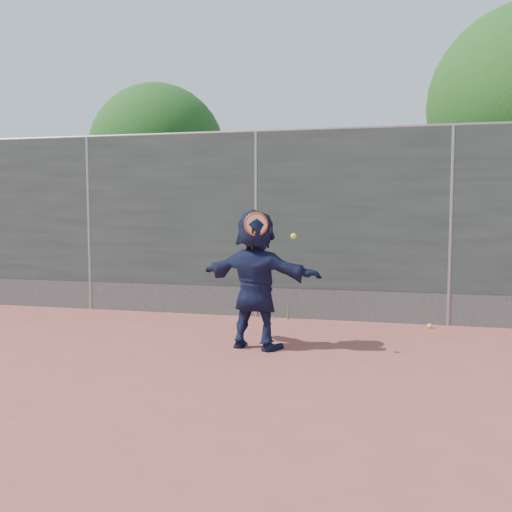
# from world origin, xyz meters

# --- Properties ---
(ground) EXTENTS (80.00, 80.00, 0.00)m
(ground) POSITION_xyz_m (0.00, 0.00, 0.00)
(ground) COLOR #9E4C42
(ground) RESTS_ON ground
(player) EXTENTS (1.71, 0.87, 1.76)m
(player) POSITION_xyz_m (0.50, 1.46, 0.88)
(player) COLOR #151B3B
(player) RESTS_ON ground
(ball_ground) EXTENTS (0.07, 0.07, 0.07)m
(ball_ground) POSITION_xyz_m (2.72, 3.23, 0.03)
(ball_ground) COLOR yellow
(ball_ground) RESTS_ON ground
(fence) EXTENTS (20.00, 0.06, 3.03)m
(fence) POSITION_xyz_m (-0.00, 3.50, 1.58)
(fence) COLOR #38423D
(fence) RESTS_ON ground
(swing_action) EXTENTS (0.66, 0.21, 0.51)m
(swing_action) POSITION_xyz_m (0.59, 1.25, 1.55)
(swing_action) COLOR red
(swing_action) RESTS_ON ground
(tree_left) EXTENTS (3.15, 3.00, 4.53)m
(tree_left) POSITION_xyz_m (-2.85, 6.55, 2.94)
(tree_left) COLOR #382314
(tree_left) RESTS_ON ground
(weed_clump) EXTENTS (0.68, 0.07, 0.30)m
(weed_clump) POSITION_xyz_m (0.29, 3.38, 0.13)
(weed_clump) COLOR #387226
(weed_clump) RESTS_ON ground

